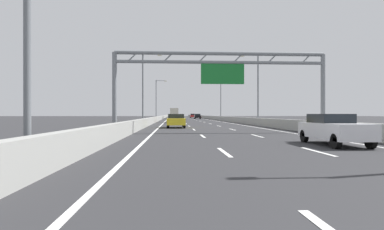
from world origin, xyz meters
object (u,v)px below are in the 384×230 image
sign_gantry (221,70)px  streetlamp_right_far (220,97)px  streetlamp_right_mid (256,85)px  black_car (197,116)px  white_car (333,129)px  yellow_car (176,121)px  box_truck (174,113)px  streetlamp_left_mid (145,84)px  streetlamp_left_far (157,97)px  orange_car (174,118)px  red_car (193,116)px

sign_gantry → streetlamp_right_far: 52.91m
streetlamp_right_mid → black_car: streetlamp_right_mid is taller
sign_gantry → streetlamp_right_mid: streetlamp_right_mid is taller
white_car → yellow_car: bearing=109.9°
yellow_car → box_truck: box_truck is taller
streetlamp_left_mid → black_car: (10.93, 52.50, -4.64)m
streetlamp_left_mid → white_car: 31.07m
white_car → box_truck: size_ratio=0.54×
sign_gantry → box_truck: (-3.39, 72.99, -3.15)m
streetlamp_left_mid → streetlamp_left_far: same height
yellow_car → orange_car: yellow_car is taller
red_car → streetlamp_right_mid: bearing=-86.9°
sign_gantry → streetlamp_right_far: size_ratio=1.77×
orange_car → streetlamp_left_far: bearing=99.8°
streetlamp_left_far → black_car: (10.93, 18.14, -4.64)m
box_truck → yellow_car: bearing=-90.0°
black_car → box_truck: (-6.83, 2.47, 0.96)m
black_car → streetlamp_left_far: bearing=-121.1°
red_car → sign_gantry: bearing=-92.1°
streetlamp_right_mid → black_car: (-4.00, 52.50, -4.64)m
red_car → orange_car: size_ratio=0.97×
orange_car → yellow_car: bearing=-89.6°
yellow_car → black_car: 61.62m
black_car → streetlamp_right_far: bearing=-77.6°
yellow_car → red_car: (6.82, 83.50, 0.04)m
streetlamp_left_far → box_truck: bearing=78.8°
sign_gantry → box_truck: sign_gantry is taller
yellow_car → box_truck: 63.71m
streetlamp_right_far → red_car: streetlamp_right_far is taller
streetlamp_right_far → box_truck: 23.58m
streetlamp_right_mid → yellow_car: size_ratio=2.09×
streetlamp_left_mid → red_car: (10.87, 74.77, -4.60)m
white_car → streetlamp_right_mid: bearing=82.6°
streetlamp_left_mid → white_car: size_ratio=2.16×
sign_gantry → red_car: (3.38, 92.79, -4.07)m
sign_gantry → red_car: 92.94m
streetlamp_left_mid → yellow_car: streetlamp_left_mid is taller
orange_car → box_truck: bearing=89.8°
streetlamp_right_far → white_car: streetlamp_right_far is taller
sign_gantry → streetlamp_right_mid: 19.51m
streetlamp_left_mid → red_car: bearing=81.7°
box_truck → red_car: bearing=71.1°
yellow_car → black_car: black_car is taller
orange_car → black_car: bearing=80.2°
streetlamp_left_mid → red_car: streetlamp_left_mid is taller
streetlamp_right_far → black_car: size_ratio=2.25×
streetlamp_right_mid → streetlamp_left_far: same height
white_car → sign_gantry: bearing=109.5°
streetlamp_right_mid → box_truck: streetlamp_right_mid is taller
orange_car → streetlamp_right_far: bearing=64.0°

